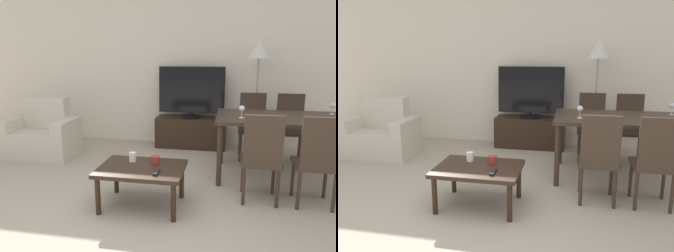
{
  "view_description": "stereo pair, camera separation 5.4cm",
  "coord_description": "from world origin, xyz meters",
  "views": [
    {
      "loc": [
        0.88,
        -2.11,
        1.52
      ],
      "look_at": [
        0.18,
        1.62,
        0.65
      ],
      "focal_mm": 35.0,
      "sensor_mm": 36.0,
      "label": 1
    },
    {
      "loc": [
        0.94,
        -2.1,
        1.52
      ],
      "look_at": [
        0.18,
        1.62,
        0.65
      ],
      "focal_mm": 35.0,
      "sensor_mm": 36.0,
      "label": 2
    }
  ],
  "objects": [
    {
      "name": "dining_chair_near",
      "position": [
        1.22,
        1.11,
        0.51
      ],
      "size": [
        0.4,
        0.4,
        0.93
      ],
      "color": "#38281E",
      "rests_on": "ground_plane"
    },
    {
      "name": "wall_back",
      "position": [
        0.0,
        3.26,
        1.35
      ],
      "size": [
        7.5,
        0.06,
        2.7
      ],
      "color": "beige",
      "rests_on": "ground_plane"
    },
    {
      "name": "wine_glass_left",
      "position": [
        2.12,
        2.12,
        0.87
      ],
      "size": [
        0.07,
        0.07,
        0.15
      ],
      "color": "silver",
      "rests_on": "dining_table"
    },
    {
      "name": "tv_stand",
      "position": [
        0.29,
        2.99,
        0.24
      ],
      "size": [
        1.11,
        0.4,
        0.49
      ],
      "color": "black",
      "rests_on": "ground_plane"
    },
    {
      "name": "floor_lamp",
      "position": [
        1.27,
        2.89,
        1.46
      ],
      "size": [
        0.31,
        0.31,
        1.69
      ],
      "color": "gray",
      "rests_on": "ground_plane"
    },
    {
      "name": "cup_colored_far",
      "position": [
        -0.07,
        0.98,
        0.46
      ],
      "size": [
        0.07,
        0.07,
        0.09
      ],
      "color": "white",
      "rests_on": "coffee_table"
    },
    {
      "name": "tv",
      "position": [
        0.29,
        2.99,
        0.89
      ],
      "size": [
        1.03,
        0.32,
        0.8
      ],
      "color": "black",
      "rests_on": "tv_stand"
    },
    {
      "name": "dining_chair_near_right",
      "position": [
        1.74,
        1.11,
        0.51
      ],
      "size": [
        0.4,
        0.4,
        0.93
      ],
      "color": "#38281E",
      "rests_on": "ground_plane"
    },
    {
      "name": "armchair",
      "position": [
        -1.82,
        2.14,
        0.3
      ],
      "size": [
        1.02,
        0.64,
        0.85
      ],
      "color": "beige",
      "rests_on": "ground_plane"
    },
    {
      "name": "remote_primary",
      "position": [
        0.24,
        0.69,
        0.42
      ],
      "size": [
        0.04,
        0.15,
        0.02
      ],
      "color": "black",
      "rests_on": "coffee_table"
    },
    {
      "name": "dining_chair_far_left",
      "position": [
        1.22,
        2.64,
        0.51
      ],
      "size": [
        0.4,
        0.4,
        0.93
      ],
      "color": "#38281E",
      "rests_on": "ground_plane"
    },
    {
      "name": "dining_chair_far",
      "position": [
        1.74,
        2.64,
        0.51
      ],
      "size": [
        0.4,
        0.4,
        0.93
      ],
      "color": "#38281E",
      "rests_on": "ground_plane"
    },
    {
      "name": "coffee_table",
      "position": [
        0.06,
        0.83,
        0.36
      ],
      "size": [
        0.83,
        0.62,
        0.41
      ],
      "color": "black",
      "rests_on": "ground_plane"
    },
    {
      "name": "cup_white_near",
      "position": [
        0.17,
        0.96,
        0.45
      ],
      "size": [
        0.09,
        0.09,
        0.07
      ],
      "color": "maroon",
      "rests_on": "coffee_table"
    },
    {
      "name": "wine_glass_center",
      "position": [
        1.03,
        1.7,
        0.87
      ],
      "size": [
        0.07,
        0.07,
        0.15
      ],
      "color": "silver",
      "rests_on": "dining_table"
    },
    {
      "name": "dining_table",
      "position": [
        1.48,
        1.88,
        0.68
      ],
      "size": [
        1.49,
        0.91,
        0.76
      ],
      "color": "#38281E",
      "rests_on": "ground_plane"
    }
  ]
}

